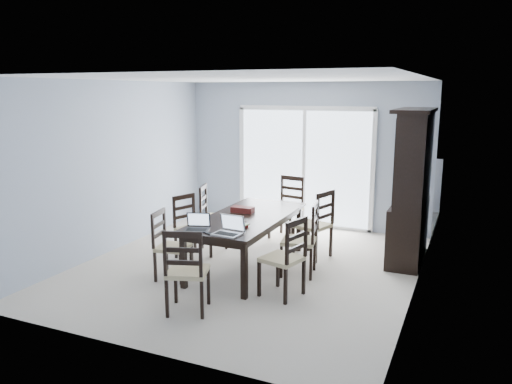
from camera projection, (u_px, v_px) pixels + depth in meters
floor at (247, 267)px, 7.03m from camera, size 5.00×5.00×0.00m
ceiling at (247, 78)px, 6.51m from camera, size 5.00×5.00×0.00m
back_wall at (305, 155)px, 9.02m from camera, size 4.50×0.02×2.60m
wall_left at (114, 167)px, 7.66m from camera, size 0.02×5.00×2.60m
wall_right at (420, 189)px, 5.89m from camera, size 0.02×5.00×2.60m
balcony at (319, 215)px, 10.18m from camera, size 4.50×2.00×0.10m
railing at (333, 178)px, 10.96m from camera, size 4.50×0.06×1.10m
dining_table at (247, 221)px, 6.90m from camera, size 1.00×2.20×0.75m
china_hutch at (412, 188)px, 7.14m from camera, size 0.50×1.38×2.20m
sliding_door at (304, 167)px, 9.04m from camera, size 2.52×0.05×2.18m
chair_left_near at (166, 237)px, 6.53m from camera, size 0.47×0.46×1.05m
chair_left_mid at (189, 220)px, 7.38m from camera, size 0.53×0.52×1.08m
chair_left_far at (210, 209)px, 7.94m from camera, size 0.54×0.53×1.13m
chair_right_near at (289, 249)px, 5.90m from camera, size 0.53×0.52×1.14m
chair_right_mid at (306, 231)px, 6.63m from camera, size 0.51×0.50×1.15m
chair_right_far at (318, 217)px, 7.29m from camera, size 0.57×0.56×1.19m
chair_end_near at (185, 263)px, 5.43m from camera, size 0.55×0.56×1.14m
chair_end_far at (289, 200)px, 8.42m from camera, size 0.52×0.53×1.19m
laptop_dark at (197, 227)px, 6.14m from camera, size 0.35×0.29×0.20m
laptop_silver at (227, 230)px, 5.95m from camera, size 0.35×0.26×0.23m
book_stack at (238, 225)px, 6.31m from camera, size 0.26×0.22×0.04m
cell_phone at (210, 234)px, 6.00m from camera, size 0.13×0.09×0.01m
game_box at (243, 210)px, 7.07m from camera, size 0.32×0.17×0.08m
hot_tub at (276, 186)px, 10.49m from camera, size 2.05×1.89×0.95m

